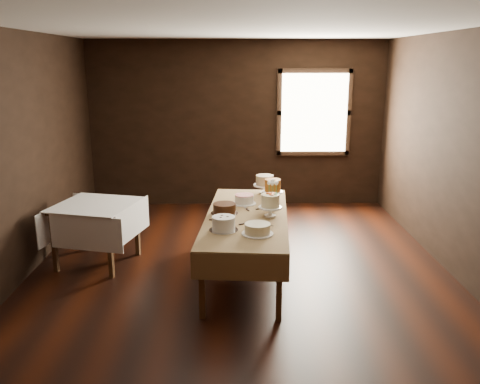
# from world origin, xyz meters

# --- Properties ---
(floor) EXTENTS (5.00, 6.00, 0.01)m
(floor) POSITION_xyz_m (0.00, 0.00, 0.00)
(floor) COLOR black
(floor) RESTS_ON ground
(ceiling) EXTENTS (5.00, 6.00, 0.01)m
(ceiling) POSITION_xyz_m (0.00, 0.00, 2.80)
(ceiling) COLOR beige
(ceiling) RESTS_ON wall_back
(wall_back) EXTENTS (5.00, 0.02, 2.80)m
(wall_back) POSITION_xyz_m (0.00, 3.00, 1.40)
(wall_back) COLOR black
(wall_back) RESTS_ON ground
(wall_front) EXTENTS (5.00, 0.02, 2.80)m
(wall_front) POSITION_xyz_m (0.00, -3.00, 1.40)
(wall_front) COLOR black
(wall_front) RESTS_ON ground
(wall_left) EXTENTS (0.02, 6.00, 2.80)m
(wall_left) POSITION_xyz_m (-2.50, 0.00, 1.40)
(wall_left) COLOR black
(wall_left) RESTS_ON ground
(wall_right) EXTENTS (0.02, 6.00, 2.80)m
(wall_right) POSITION_xyz_m (2.50, 0.00, 1.40)
(wall_right) COLOR black
(wall_right) RESTS_ON ground
(window) EXTENTS (1.10, 0.05, 1.30)m
(window) POSITION_xyz_m (1.30, 2.94, 1.60)
(window) COLOR #FFEABF
(window) RESTS_ON wall_back
(display_table) EXTENTS (1.12, 2.43, 0.73)m
(display_table) POSITION_xyz_m (0.07, -0.01, 0.68)
(display_table) COLOR #412A18
(display_table) RESTS_ON ground
(side_table) EXTENTS (1.10, 1.10, 0.77)m
(side_table) POSITION_xyz_m (-1.77, 0.35, 0.68)
(side_table) COLOR #412A18
(side_table) RESTS_ON ground
(cake_speckled) EXTENTS (0.30, 0.30, 0.26)m
(cake_speckled) POSITION_xyz_m (0.34, 0.96, 0.84)
(cake_speckled) COLOR white
(cake_speckled) RESTS_ON display_table
(cake_lattice) EXTENTS (0.29, 0.29, 0.11)m
(cake_lattice) POSITION_xyz_m (0.06, 0.46, 0.78)
(cake_lattice) COLOR white
(cake_lattice) RESTS_ON display_table
(cake_caramel) EXTENTS (0.27, 0.27, 0.30)m
(cake_caramel) POSITION_xyz_m (0.42, 0.55, 0.86)
(cake_caramel) COLOR white
(cake_caramel) RESTS_ON display_table
(cake_chocolate) EXTENTS (0.37, 0.37, 0.13)m
(cake_chocolate) POSITION_xyz_m (-0.18, 0.04, 0.79)
(cake_chocolate) COLOR silver
(cake_chocolate) RESTS_ON display_table
(cake_flowers) EXTENTS (0.29, 0.29, 0.27)m
(cake_flowers) POSITION_xyz_m (0.34, -0.07, 0.85)
(cake_flowers) COLOR white
(cake_flowers) RESTS_ON display_table
(cake_swirl) EXTENTS (0.33, 0.33, 0.15)m
(cake_swirl) POSITION_xyz_m (-0.19, -0.56, 0.80)
(cake_swirl) COLOR silver
(cake_swirl) RESTS_ON display_table
(cake_cream) EXTENTS (0.33, 0.33, 0.11)m
(cake_cream) POSITION_xyz_m (0.16, -0.67, 0.78)
(cake_cream) COLOR white
(cake_cream) RESTS_ON display_table
(cake_server_a) EXTENTS (0.22, 0.15, 0.01)m
(cake_server_a) POSITION_xyz_m (0.12, -0.29, 0.73)
(cake_server_a) COLOR silver
(cake_server_a) RESTS_ON display_table
(cake_server_b) EXTENTS (0.19, 0.19, 0.01)m
(cake_server_b) POSITION_xyz_m (0.29, -0.37, 0.73)
(cake_server_b) COLOR silver
(cake_server_b) RESTS_ON display_table
(cake_server_c) EXTENTS (0.09, 0.24, 0.01)m
(cake_server_c) POSITION_xyz_m (0.06, 0.30, 0.73)
(cake_server_c) COLOR silver
(cake_server_c) RESTS_ON display_table
(cake_server_d) EXTENTS (0.22, 0.14, 0.01)m
(cake_server_d) POSITION_xyz_m (0.34, 0.28, 0.73)
(cake_server_d) COLOR silver
(cake_server_d) RESTS_ON display_table
(cake_server_e) EXTENTS (0.24, 0.05, 0.01)m
(cake_server_e) POSITION_xyz_m (-0.19, -0.22, 0.73)
(cake_server_e) COLOR silver
(cake_server_e) RESTS_ON display_table
(flower_vase) EXTENTS (0.19, 0.19, 0.15)m
(flower_vase) POSITION_xyz_m (0.39, 0.21, 0.80)
(flower_vase) COLOR #2D2823
(flower_vase) RESTS_ON display_table
(flower_bouquet) EXTENTS (0.14, 0.14, 0.20)m
(flower_bouquet) POSITION_xyz_m (0.39, 0.21, 1.00)
(flower_bouquet) COLOR white
(flower_bouquet) RESTS_ON flower_vase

